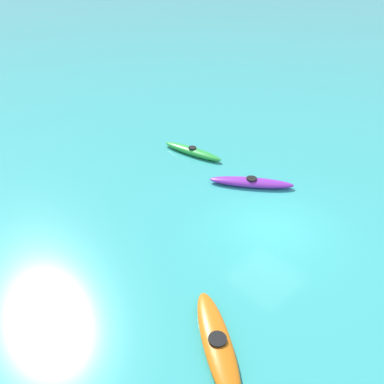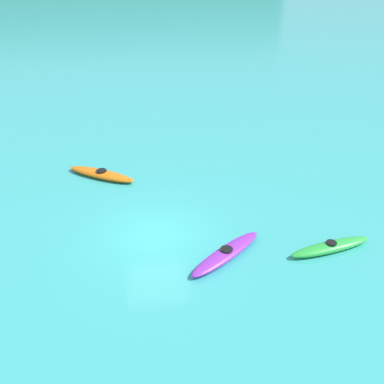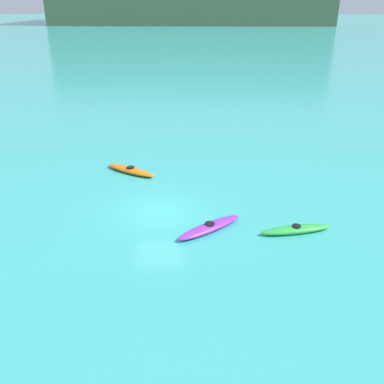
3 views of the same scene
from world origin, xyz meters
TOP-DOWN VIEW (x-y plane):
  - ground_plane at (0.00, 0.00)m, footprint 600.00×600.00m
  - kayak_purple at (2.46, -1.72)m, footprint 3.19×2.78m
  - kayak_green at (6.32, -1.83)m, footprint 3.34×1.30m
  - kayak_orange at (-2.20, 5.02)m, footprint 3.38×2.45m

SIDE VIEW (x-z plane):
  - ground_plane at x=0.00m, z-range 0.00..0.00m
  - kayak_green at x=6.32m, z-range -0.02..0.35m
  - kayak_purple at x=2.46m, z-range -0.02..0.35m
  - kayak_orange at x=-2.20m, z-range -0.02..0.35m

